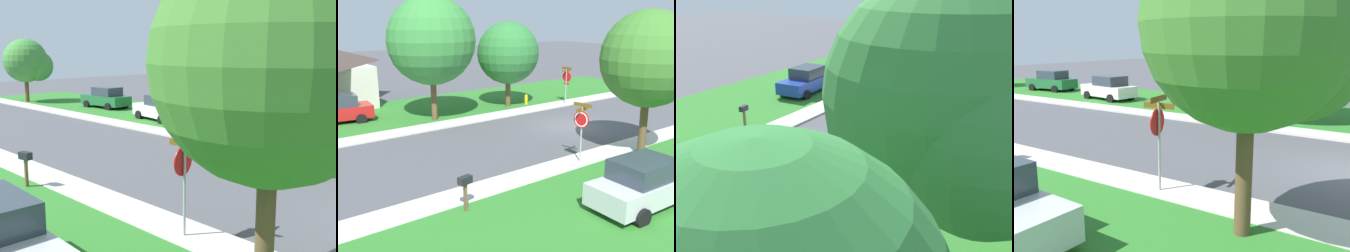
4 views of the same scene
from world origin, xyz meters
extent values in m
plane|color=#4C4C51|center=(0.00, 0.00, 0.00)|extent=(120.00, 120.00, 0.00)
cube|color=beige|center=(4.70, 12.00, 0.05)|extent=(1.40, 56.00, 0.10)
cube|color=beige|center=(-4.70, 12.00, 0.05)|extent=(1.40, 56.00, 0.10)
cylinder|color=#9E9EA3|center=(4.55, -4.33, 1.30)|extent=(0.07, 0.07, 2.60)
cylinder|color=red|center=(4.56, -4.38, 2.05)|extent=(0.76, 0.10, 0.76)
cylinder|color=white|center=(4.56, -4.40, 2.05)|extent=(0.67, 0.06, 0.67)
cylinder|color=red|center=(4.56, -4.41, 2.05)|extent=(0.55, 0.05, 0.55)
cube|color=brown|center=(4.55, -4.33, 2.69)|extent=(0.92, 0.10, 0.16)
cube|color=brown|center=(4.55, -4.33, 2.50)|extent=(0.10, 0.92, 0.16)
cube|color=red|center=(4.56, -4.38, 1.55)|extent=(0.44, 0.06, 0.14)
cylinder|color=#9E9EA3|center=(-4.88, 4.36, 1.30)|extent=(0.07, 0.07, 2.60)
cylinder|color=red|center=(-4.88, 4.41, 2.05)|extent=(0.76, 0.14, 0.76)
cylinder|color=white|center=(-4.89, 4.43, 2.05)|extent=(0.66, 0.10, 0.67)
cylinder|color=red|center=(-4.89, 4.43, 2.05)|extent=(0.54, 0.09, 0.55)
cube|color=brown|center=(-4.88, 4.36, 2.69)|extent=(0.91, 0.16, 0.16)
cube|color=brown|center=(-4.88, 4.36, 2.50)|extent=(0.16, 0.91, 0.16)
cube|color=silver|center=(-9.19, 5.78, 0.70)|extent=(1.99, 4.38, 0.76)
cube|color=#2D3842|center=(-9.18, 5.98, 1.42)|extent=(1.69, 2.17, 0.68)
cylinder|color=black|center=(-8.35, 4.41, 0.32)|extent=(0.27, 0.65, 0.64)
cylinder|color=black|center=(-8.23, 7.07, 0.32)|extent=(0.27, 0.65, 0.64)
cylinder|color=black|center=(-10.03, 7.15, 0.32)|extent=(0.27, 0.65, 0.64)
cylinder|color=black|center=(8.00, 9.73, 0.32)|extent=(0.32, 0.67, 0.64)
cylinder|color=black|center=(9.78, 9.51, 0.32)|extent=(0.32, 0.67, 0.64)
cylinder|color=brown|center=(6.39, -0.33, 1.18)|extent=(0.36, 0.36, 2.36)
sphere|color=#2C7333|center=(6.39, -0.33, 3.88)|extent=(4.33, 4.33, 4.33)
sphere|color=#2C7333|center=(7.37, -0.98, 3.34)|extent=(3.03, 3.03, 3.03)
cylinder|color=brown|center=(6.08, 5.77, 1.55)|extent=(0.36, 0.36, 3.09)
sphere|color=#347E37|center=(6.08, 5.77, 4.96)|extent=(5.35, 5.35, 5.35)
sphere|color=#347E37|center=(7.28, 4.96, 4.30)|extent=(3.75, 3.75, 3.75)
cylinder|color=brown|center=(-5.94, 1.33, 1.52)|extent=(0.36, 0.36, 3.04)
sphere|color=#3A7429|center=(-5.94, 1.33, 4.57)|extent=(4.36, 4.36, 4.36)
sphere|color=#3A7429|center=(-4.96, 0.68, 4.02)|extent=(3.05, 3.05, 3.05)
cylinder|color=gold|center=(5.97, -1.69, 0.35)|extent=(0.22, 0.22, 0.70)
sphere|color=gold|center=(5.97, -1.69, 0.72)|extent=(0.22, 0.22, 0.22)
cylinder|color=gold|center=(5.83, -1.69, 0.45)|extent=(0.10, 0.08, 0.08)
cylinder|color=gold|center=(6.11, -1.69, 0.45)|extent=(0.10, 0.08, 0.08)
cube|color=brown|center=(-5.82, 10.99, 0.53)|extent=(0.10, 0.10, 1.05)
cube|color=black|center=(-5.82, 10.99, 1.18)|extent=(0.33, 0.52, 0.26)
camera|label=1|loc=(-12.51, -2.74, 4.80)|focal=46.24mm
camera|label=2|loc=(-16.72, 17.70, 6.45)|focal=44.30mm
camera|label=3|loc=(9.04, -2.89, 7.48)|focal=44.24mm
camera|label=4|loc=(-13.35, -1.99, 4.22)|focal=42.44mm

